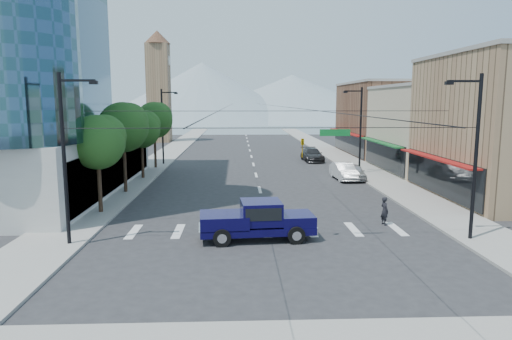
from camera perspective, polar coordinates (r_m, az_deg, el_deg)
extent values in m
plane|color=#28282B|center=(25.80, 1.99, -8.47)|extent=(160.00, 160.00, 0.00)
cube|color=gray|center=(65.81, -11.14, 1.88)|extent=(4.00, 120.00, 0.15)
cube|color=gray|center=(66.49, 9.76, 1.99)|extent=(4.00, 120.00, 0.15)
cube|color=tan|center=(53.38, 21.97, 4.67)|extent=(12.00, 14.00, 9.00)
cube|color=brown|center=(68.25, 16.49, 6.08)|extent=(12.00, 18.00, 10.00)
cube|color=#8C6B4C|center=(87.84, -12.05, 9.33)|extent=(4.00, 4.00, 18.00)
cone|color=brown|center=(88.59, -12.26, 15.94)|extent=(4.80, 4.80, 2.40)
cone|color=gray|center=(175.12, -6.69, 9.65)|extent=(80.00, 80.00, 22.00)
cone|color=gray|center=(185.90, 4.51, 9.00)|extent=(90.00, 90.00, 18.00)
cylinder|color=black|center=(32.42, -18.99, -1.28)|extent=(0.28, 0.28, 4.55)
sphere|color=#254A18|center=(32.10, -19.21, 3.30)|extent=(3.64, 3.64, 3.64)
sphere|color=#254A18|center=(32.24, -18.41, 4.07)|extent=(2.86, 2.86, 2.86)
cylinder|color=black|center=(39.06, -16.10, 0.88)|extent=(0.28, 0.28, 5.11)
sphere|color=#254A18|center=(38.79, -16.27, 5.15)|extent=(4.09, 4.09, 4.09)
sphere|color=#254A18|center=(38.97, -15.62, 5.78)|extent=(3.21, 3.21, 3.21)
cylinder|color=black|center=(45.87, -14.02, 1.70)|extent=(0.28, 0.28, 4.55)
sphere|color=#254A18|center=(45.64, -14.14, 4.94)|extent=(3.64, 3.64, 3.64)
sphere|color=#254A18|center=(45.83, -13.59, 5.48)|extent=(2.86, 2.86, 2.86)
cylinder|color=black|center=(52.67, -12.50, 2.92)|extent=(0.28, 0.28, 5.11)
sphere|color=#254A18|center=(52.48, -12.61, 6.09)|extent=(4.09, 4.09, 4.09)
sphere|color=#254A18|center=(52.69, -12.13, 6.55)|extent=(3.21, 3.21, 3.21)
cylinder|color=black|center=(25.41, -22.84, 0.98)|extent=(0.20, 0.20, 9.00)
cylinder|color=black|center=(26.96, 25.77, 1.20)|extent=(0.20, 0.20, 9.00)
cylinder|color=black|center=(23.71, 2.25, 5.28)|extent=(21.60, 0.04, 0.04)
imported|color=gold|center=(23.96, 5.81, 2.76)|extent=(0.16, 0.20, 1.00)
cube|color=#0C6626|center=(24.19, 9.85, 4.63)|extent=(1.60, 0.06, 0.35)
cylinder|color=black|center=(55.41, -11.62, 5.24)|extent=(0.20, 0.20, 9.00)
cube|color=black|center=(55.19, -10.81, 9.51)|extent=(1.80, 0.12, 0.12)
cube|color=black|center=(55.08, -9.97, 9.43)|extent=(0.40, 0.25, 0.18)
cylinder|color=black|center=(48.39, 12.93, 4.73)|extent=(0.20, 0.20, 9.00)
cube|color=black|center=(48.07, 12.05, 9.63)|extent=(1.80, 0.12, 0.12)
cube|color=black|center=(47.88, 11.10, 9.54)|extent=(0.40, 0.25, 0.18)
cube|color=#0C083D|center=(25.37, 0.12, -7.29)|extent=(6.40, 2.75, 0.40)
cube|color=#0C083D|center=(25.61, 5.07, -6.13)|extent=(1.98, 2.29, 0.62)
cube|color=#0C083D|center=(25.17, 0.64, -5.29)|extent=(2.31, 2.26, 1.25)
cube|color=black|center=(25.14, 0.64, -5.04)|extent=(2.09, 2.28, 0.68)
cube|color=#0C083D|center=(25.09, -4.02, -6.29)|extent=(2.78, 2.47, 0.74)
cube|color=silver|center=(25.92, 7.03, -7.01)|extent=(0.31, 2.16, 0.40)
cube|color=silver|center=(25.20, -6.99, -7.47)|extent=(0.31, 2.16, 0.34)
cylinder|color=black|center=(24.71, 5.05, -8.12)|extent=(0.98, 0.41, 0.95)
cylinder|color=black|center=(26.74, 4.10, -6.81)|extent=(0.98, 0.41, 0.95)
cylinder|color=black|center=(24.23, -4.28, -8.45)|extent=(0.98, 0.41, 0.95)
cylinder|color=black|center=(26.30, -4.49, -7.08)|extent=(0.98, 0.41, 0.95)
imported|color=black|center=(29.28, 15.77, -4.94)|extent=(0.58, 0.73, 1.76)
imported|color=#9E9FA2|center=(45.24, 12.16, -0.26)|extent=(2.00, 4.55, 1.52)
imported|color=white|center=(45.17, 10.93, -0.17)|extent=(2.01, 5.05, 1.63)
imported|color=#272729|center=(58.52, 7.04, 1.90)|extent=(2.55, 5.76, 1.64)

